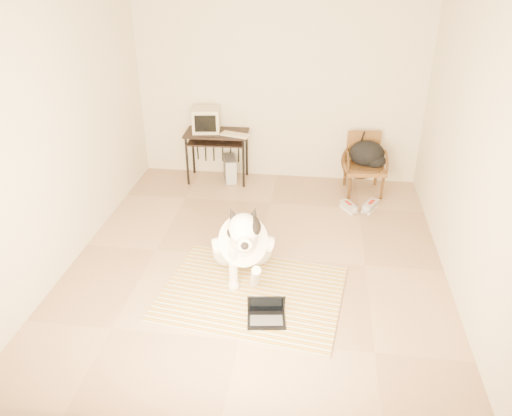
% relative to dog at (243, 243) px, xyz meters
% --- Properties ---
extents(floor, '(4.50, 4.50, 0.00)m').
position_rel_dog_xyz_m(floor, '(0.12, 0.33, -0.38)').
color(floor, tan).
rests_on(floor, ground).
extents(wall_back, '(4.50, 0.00, 4.50)m').
position_rel_dog_xyz_m(wall_back, '(0.12, 2.58, 0.97)').
color(wall_back, beige).
rests_on(wall_back, floor).
extents(wall_front, '(4.50, 0.00, 4.50)m').
position_rel_dog_xyz_m(wall_front, '(0.12, -1.92, 0.97)').
color(wall_front, beige).
rests_on(wall_front, floor).
extents(wall_left, '(0.00, 4.50, 4.50)m').
position_rel_dog_xyz_m(wall_left, '(-1.88, 0.33, 0.97)').
color(wall_left, beige).
rests_on(wall_left, floor).
extents(wall_right, '(0.00, 4.50, 4.50)m').
position_rel_dog_xyz_m(wall_right, '(2.12, 0.33, 0.97)').
color(wall_right, beige).
rests_on(wall_right, floor).
extents(rug, '(1.91, 1.56, 0.02)m').
position_rel_dog_xyz_m(rug, '(0.14, -0.33, -0.37)').
color(rug, orange).
rests_on(rug, floor).
extents(dog, '(0.66, 1.28, 0.97)m').
position_rel_dog_xyz_m(dog, '(0.00, 0.00, 0.00)').
color(dog, white).
rests_on(dog, rug).
extents(laptop, '(0.38, 0.30, 0.24)m').
position_rel_dog_xyz_m(laptop, '(0.32, -0.70, -0.30)').
color(laptop, black).
rests_on(laptop, rug).
extents(computer_desk, '(0.90, 0.52, 0.73)m').
position_rel_dog_xyz_m(computer_desk, '(-0.73, 2.29, 0.25)').
color(computer_desk, black).
rests_on(computer_desk, floor).
extents(crt_monitor, '(0.42, 0.40, 0.33)m').
position_rel_dog_xyz_m(crt_monitor, '(-0.87, 2.33, 0.52)').
color(crt_monitor, '#C4B499').
rests_on(crt_monitor, computer_desk).
extents(desk_keyboard, '(0.43, 0.26, 0.03)m').
position_rel_dog_xyz_m(desk_keyboard, '(-0.44, 2.19, 0.36)').
color(desk_keyboard, '#C4B499').
rests_on(desk_keyboard, computer_desk).
extents(pc_tower, '(0.26, 0.41, 0.36)m').
position_rel_dog_xyz_m(pc_tower, '(-0.55, 2.31, -0.20)').
color(pc_tower, '#4B4B4E').
rests_on(pc_tower, floor).
extents(rattan_chair, '(0.58, 0.57, 0.81)m').
position_rel_dog_xyz_m(rattan_chair, '(1.35, 2.22, 0.02)').
color(rattan_chair, brown).
rests_on(rattan_chair, floor).
extents(backpack, '(0.50, 0.40, 0.35)m').
position_rel_dog_xyz_m(backpack, '(1.39, 2.22, 0.15)').
color(backpack, black).
rests_on(backpack, rattan_chair).
extents(sneaker_left, '(0.24, 0.29, 0.10)m').
position_rel_dog_xyz_m(sneaker_left, '(1.15, 1.59, -0.34)').
color(sneaker_left, white).
rests_on(sneaker_left, floor).
extents(sneaker_right, '(0.25, 0.32, 0.11)m').
position_rel_dog_xyz_m(sneaker_right, '(1.43, 1.64, -0.34)').
color(sneaker_right, white).
rests_on(sneaker_right, floor).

